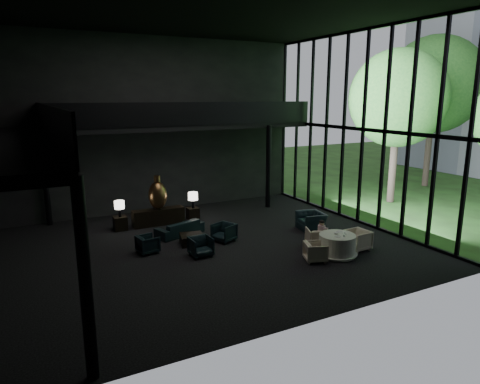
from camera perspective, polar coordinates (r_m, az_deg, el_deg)
name	(u,v)px	position (r m, az deg, el deg)	size (l,w,h in m)	color
floor	(211,247)	(15.67, -3.86, -7.31)	(14.00, 12.00, 0.02)	black
ceiling	(208,12)	(14.97, -4.35, 22.84)	(14.00, 12.00, 0.02)	black
wall_back	(158,126)	(20.43, -10.87, 8.66)	(14.00, 0.04, 8.00)	black
wall_front	(318,159)	(9.62, 10.30, 4.42)	(14.00, 0.04, 8.00)	black
curtain_wall	(363,129)	(18.66, 16.10, 8.04)	(0.20, 12.00, 8.00)	black
mezzanine_left	(12,145)	(13.60, -28.09, 5.50)	(2.00, 12.00, 0.25)	black
mezzanine_back	(186,126)	(19.80, -7.22, 8.66)	(12.00, 2.00, 0.25)	black
railing_left	(49,123)	(13.58, -24.11, 8.43)	(0.06, 12.00, 1.00)	black
railing_back	(194,114)	(18.83, -6.20, 10.32)	(12.00, 0.06, 1.00)	black
column_sw	(85,282)	(8.56, -19.93, -11.16)	(0.24, 0.24, 4.00)	black
column_nw	(45,179)	(19.54, -24.53, 1.65)	(0.24, 0.24, 4.00)	black
column_ne	(268,167)	(20.78, 3.80, 3.36)	(0.24, 0.24, 4.00)	black
tree_near	(398,98)	(22.91, 20.34, 11.61)	(4.80, 4.80, 7.65)	#382D23
tree_far	(434,85)	(28.01, 24.49, 12.87)	(5.60, 5.60, 8.80)	#382D23
console	(158,217)	(18.48, -10.83, -3.26)	(2.19, 0.50, 0.70)	black
bronze_urn	(158,195)	(18.20, -10.91, -0.39)	(0.77, 0.77, 1.43)	olive
side_table_left	(120,223)	(18.15, -15.68, -4.03)	(0.51, 0.51, 0.56)	black
table_lamp_left	(119,205)	(17.89, -15.78, -1.74)	(0.40, 0.40, 0.67)	black
side_table_right	(193,213)	(19.09, -6.31, -2.86)	(0.48, 0.48, 0.53)	black
table_lamp_right	(193,197)	(18.84, -6.29, -0.65)	(0.42, 0.42, 0.71)	black
sofa	(180,226)	(17.01, -8.05, -4.52)	(1.84, 0.54, 0.72)	black
lounge_armchair_west	(148,244)	(15.33, -12.19, -6.84)	(0.59, 0.55, 0.61)	#24333C
lounge_armchair_east	(224,232)	(16.14, -2.15, -5.31)	(0.71, 0.67, 0.73)	#25393D
lounge_armchair_south	(201,246)	(14.75, -5.25, -7.19)	(0.68, 0.64, 0.70)	black
window_armchair	(311,218)	(17.72, 9.48, -3.43)	(1.11, 0.72, 0.97)	black
coffee_table	(192,239)	(15.98, -6.46, -6.28)	(0.82, 0.82, 0.36)	black
dining_table	(337,246)	(15.09, 12.80, -7.09)	(1.40, 1.40, 0.75)	white
dining_chair_north	(317,237)	(15.84, 10.25, -5.87)	(0.71, 0.66, 0.73)	beige
dining_chair_east	(357,239)	(15.81, 15.38, -6.04)	(0.78, 0.73, 0.80)	#BFAD94
dining_chair_west	(316,252)	(14.48, 10.04, -7.85)	(0.62, 0.58, 0.64)	beige
child	(322,228)	(15.62, 10.82, -4.73)	(0.27, 0.27, 0.58)	#C398B1
plate_a	(338,236)	(14.77, 12.90, -5.78)	(0.22, 0.22, 0.01)	white
plate_b	(340,232)	(15.25, 13.16, -5.19)	(0.23, 0.23, 0.02)	white
saucer	(344,234)	(15.06, 13.75, -5.46)	(0.14, 0.14, 0.01)	white
coffee_cup	(345,233)	(15.10, 13.79, -5.28)	(0.07, 0.07, 0.06)	white
cereal_bowl	(336,233)	(14.97, 12.68, -5.39)	(0.14, 0.14, 0.07)	white
cream_pot	(344,236)	(14.78, 13.70, -5.68)	(0.06, 0.06, 0.07)	#99999E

